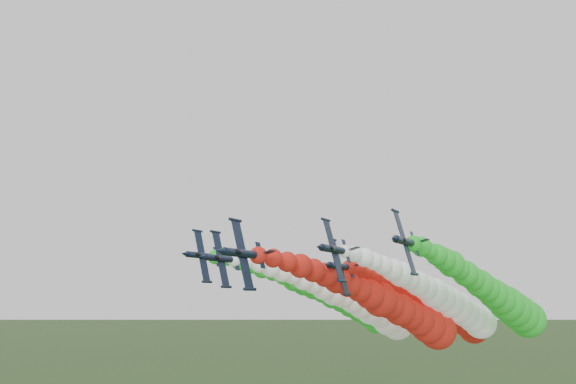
# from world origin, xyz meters

# --- Properties ---
(jet_lead) EXTENTS (13.96, 81.02, 23.26)m
(jet_lead) POSITION_xyz_m (9.74, 32.65, 36.25)
(jet_lead) COLOR black
(jet_lead) RESTS_ON ground
(jet_inner_left) EXTENTS (13.91, 80.97, 23.20)m
(jet_inner_left) POSITION_xyz_m (-5.21, 48.90, 36.74)
(jet_inner_left) COLOR black
(jet_inner_left) RESTS_ON ground
(jet_inner_right) EXTENTS (13.51, 80.58, 22.81)m
(jet_inner_right) POSITION_xyz_m (16.52, 47.22, 37.88)
(jet_inner_right) COLOR black
(jet_inner_right) RESTS_ON ground
(jet_outer_left) EXTENTS (13.71, 80.78, 23.01)m
(jet_outer_left) POSITION_xyz_m (-13.02, 50.43, 38.41)
(jet_outer_left) COLOR black
(jet_outer_left) RESTS_ON ground
(jet_outer_right) EXTENTS (14.01, 81.05, 23.28)m
(jet_outer_right) POSITION_xyz_m (27.66, 51.30, 38.33)
(jet_outer_right) COLOR black
(jet_outer_right) RESTS_ON ground
(jet_trail) EXTENTS (13.65, 80.71, 22.95)m
(jet_trail) POSITION_xyz_m (12.34, 57.55, 36.08)
(jet_trail) COLOR black
(jet_trail) RESTS_ON ground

